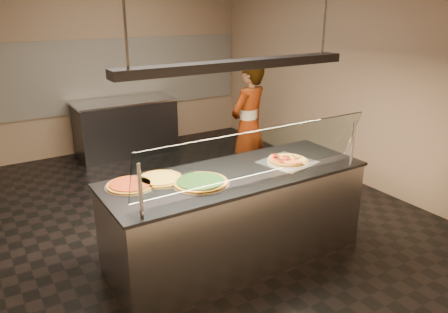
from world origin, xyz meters
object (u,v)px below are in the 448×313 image
pizza_spinach (200,182)px  half_pizza_pepperoni (280,161)px  worker (249,126)px  heat_lamp_housing (238,65)px  pizza_tomato (130,185)px  sneeze_guard (259,153)px  prep_table (126,127)px  half_pizza_sausage (295,158)px  pizza_spatula (180,173)px  serving_counter (236,216)px  perforated_tray (287,162)px  pizza_cheese (160,179)px

pizza_spinach → half_pizza_pepperoni: bearing=1.6°
worker → heat_lamp_housing: 2.18m
pizza_tomato → sneeze_guard: bearing=-29.8°
prep_table → heat_lamp_housing: heat_lamp_housing is taller
half_pizza_sausage → pizza_spatula: 1.21m
serving_counter → half_pizza_pepperoni: (0.50, -0.03, 0.50)m
perforated_tray → pizza_cheese: (-1.30, 0.25, 0.01)m
pizza_spinach → prep_table: size_ratio=0.32×
perforated_tray → prep_table: bearing=96.1°
pizza_tomato → pizza_spatula: pizza_spatula is taller
half_pizza_pepperoni → pizza_spatula: size_ratio=1.85×
sneeze_guard → worker: worker is taller
serving_counter → pizza_tomato: 1.12m
half_pizza_pepperoni → worker: size_ratio=0.24×
pizza_tomato → prep_table: pizza_tomato is taller
pizza_spatula → heat_lamp_housing: size_ratio=0.10×
pizza_tomato → prep_table: bearing=71.4°
perforated_tray → half_pizza_pepperoni: (-0.10, 0.00, 0.03)m
pizza_spinach → worker: worker is taller
perforated_tray → heat_lamp_housing: size_ratio=0.25×
pizza_cheese → perforated_tray: bearing=-10.8°
pizza_spinach → heat_lamp_housing: size_ratio=0.23×
pizza_cheese → pizza_spinach: bearing=-45.0°
half_pizza_pepperoni → half_pizza_sausage: 0.19m
sneeze_guard → perforated_tray: sneeze_guard is taller
pizza_tomato → prep_table: (1.18, 3.51, -0.48)m
pizza_spinach → worker: 2.23m
perforated_tray → pizza_spatula: pizza_spatula is taller
half_pizza_pepperoni → worker: 1.67m
pizza_cheese → worker: bearing=34.2°
half_pizza_pepperoni → pizza_tomato: size_ratio=0.96×
perforated_tray → pizza_cheese: bearing=169.2°
worker → pizza_tomato: bearing=10.8°
perforated_tray → pizza_tomato: (-1.58, 0.25, 0.01)m
serving_counter → pizza_spinach: bearing=-172.6°
pizza_spatula → half_pizza_pepperoni: bearing=-13.3°
half_pizza_pepperoni → pizza_tomato: (-1.49, 0.25, -0.02)m
pizza_tomato → pizza_cheese: bearing=-0.4°
half_pizza_sausage → worker: bearing=72.5°
pizza_cheese → heat_lamp_housing: (0.70, -0.22, 1.01)m
sneeze_guard → worker: (1.18, 1.84, -0.35)m
pizza_cheese → prep_table: size_ratio=0.27×
half_pizza_pepperoni → prep_table: 3.80m
heat_lamp_housing → serving_counter: bearing=-90.0°
pizza_cheese → worker: (1.87, 1.28, -0.07)m
pizza_spatula → pizza_spinach: bearing=-75.2°
pizza_tomato → half_pizza_sausage: bearing=-8.5°
pizza_tomato → worker: 2.51m
half_pizza_sausage → heat_lamp_housing: (-0.69, 0.03, 0.99)m
half_pizza_sausage → pizza_tomato: size_ratio=0.96×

